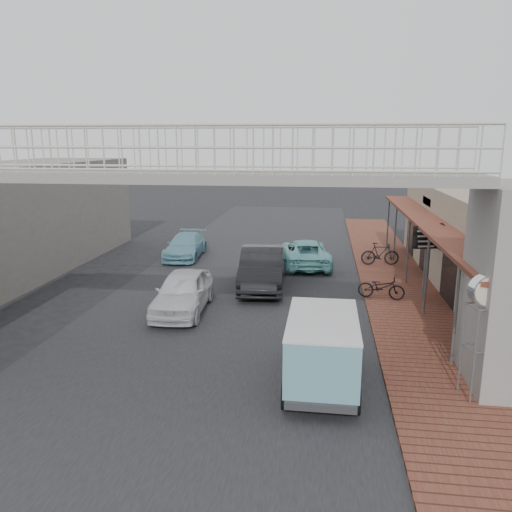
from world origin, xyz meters
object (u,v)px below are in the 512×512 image
(angkot_far, at_px, (185,246))
(arrow_sign, at_px, (446,238))
(dark_sedan, at_px, (262,268))
(angkot_van, at_px, (322,341))
(motorcycle_near, at_px, (381,287))
(motorcycle_far, at_px, (380,254))
(street_clock, at_px, (484,297))
(angkot_curb, at_px, (305,253))
(white_hatchback, at_px, (183,292))

(angkot_far, relative_size, arrow_sign, 1.44)
(dark_sedan, bearing_deg, angkot_van, -77.61)
(angkot_van, distance_m, motorcycle_near, 7.50)
(motorcycle_near, height_order, motorcycle_far, motorcycle_far)
(angkot_far, xyz_separation_m, arrow_sign, (11.73, -5.88, 1.85))
(dark_sedan, xyz_separation_m, angkot_far, (-4.69, 4.94, -0.21))
(angkot_van, bearing_deg, angkot_far, 118.67)
(angkot_far, xyz_separation_m, angkot_van, (7.24, -13.34, 0.57))
(arrow_sign, bearing_deg, angkot_van, -134.02)
(street_clock, bearing_deg, angkot_van, 159.44)
(angkot_curb, bearing_deg, angkot_far, -17.04)
(angkot_van, bearing_deg, street_clock, -3.84)
(dark_sedan, height_order, street_clock, street_clock)
(angkot_far, relative_size, motorcycle_far, 2.31)
(angkot_curb, xyz_separation_m, angkot_van, (0.91, -12.32, 0.53))
(motorcycle_far, bearing_deg, arrow_sign, -165.64)
(dark_sedan, distance_m, angkot_van, 8.79)
(angkot_van, xyz_separation_m, street_clock, (3.59, -0.25, 1.39))
(dark_sedan, bearing_deg, street_clock, -59.15)
(angkot_far, relative_size, angkot_van, 1.11)
(angkot_van, relative_size, arrow_sign, 1.30)
(angkot_curb, relative_size, angkot_van, 1.24)
(dark_sedan, relative_size, angkot_far, 1.18)
(white_hatchback, height_order, angkot_far, white_hatchback)
(dark_sedan, xyz_separation_m, street_clock, (6.14, -8.66, 1.74))
(angkot_curb, height_order, motorcycle_near, angkot_curb)
(angkot_curb, distance_m, motorcycle_near, 6.04)
(motorcycle_far, relative_size, street_clock, 0.61)
(street_clock, distance_m, arrow_sign, 7.77)
(white_hatchback, bearing_deg, motorcycle_near, 13.89)
(angkot_van, bearing_deg, dark_sedan, 107.08)
(white_hatchback, relative_size, dark_sedan, 0.85)
(dark_sedan, distance_m, motorcycle_near, 4.92)
(arrow_sign, bearing_deg, street_clock, -109.66)
(angkot_far, bearing_deg, street_clock, -54.13)
(motorcycle_near, bearing_deg, street_clock, -157.94)
(angkot_far, relative_size, street_clock, 1.42)
(angkot_far, bearing_deg, dark_sedan, -49.14)
(dark_sedan, relative_size, angkot_van, 1.31)
(dark_sedan, distance_m, motorcycle_far, 6.74)
(white_hatchback, xyz_separation_m, angkot_far, (-2.25, 8.33, -0.11))
(street_clock, bearing_deg, angkot_curb, 93.16)
(motorcycle_near, relative_size, motorcycle_far, 0.96)
(angkot_curb, distance_m, arrow_sign, 7.49)
(angkot_curb, distance_m, angkot_far, 6.41)
(motorcycle_near, distance_m, street_clock, 7.79)
(white_hatchback, xyz_separation_m, arrow_sign, (9.48, 2.45, 1.74))
(angkot_curb, relative_size, motorcycle_far, 2.58)
(angkot_van, height_order, arrow_sign, arrow_sign)
(white_hatchback, distance_m, motorcycle_near, 7.50)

